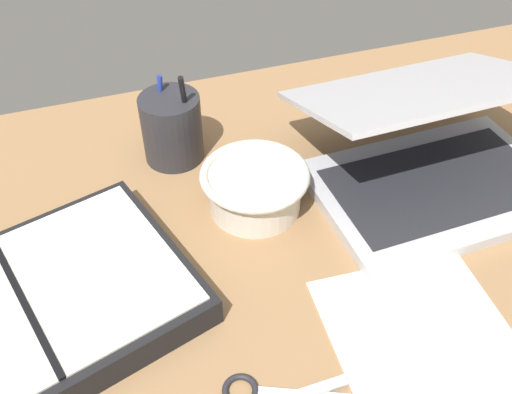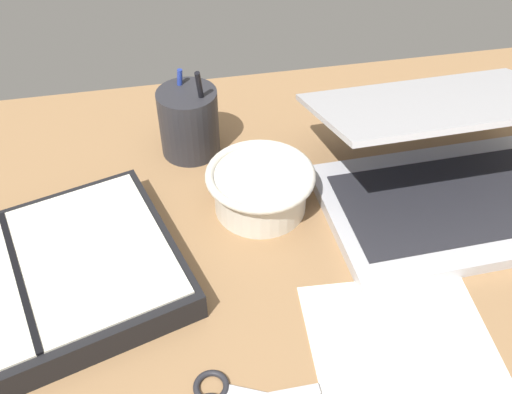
{
  "view_description": "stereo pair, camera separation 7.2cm",
  "coord_description": "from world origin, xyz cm",
  "px_view_note": "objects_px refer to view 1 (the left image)",
  "views": [
    {
      "loc": [
        -21.66,
        -41.73,
        58.0
      ],
      "look_at": [
        -4.23,
        8.65,
        9.0
      ],
      "focal_mm": 40.0,
      "sensor_mm": 36.0,
      "label": 1
    },
    {
      "loc": [
        -14.68,
        -43.63,
        58.0
      ],
      "look_at": [
        -4.23,
        8.65,
        9.0
      ],
      "focal_mm": 40.0,
      "sensor_mm": 36.0,
      "label": 2
    }
  ],
  "objects_px": {
    "bowl": "(255,187)",
    "laptop": "(432,154)",
    "pen_cup": "(172,128)",
    "planner": "(28,312)"
  },
  "relations": [
    {
      "from": "pen_cup",
      "to": "planner",
      "type": "height_order",
      "value": "pen_cup"
    },
    {
      "from": "bowl",
      "to": "laptop",
      "type": "bearing_deg",
      "value": -6.72
    },
    {
      "from": "bowl",
      "to": "pen_cup",
      "type": "xyz_separation_m",
      "value": [
        -0.08,
        0.15,
        0.02
      ]
    },
    {
      "from": "laptop",
      "to": "planner",
      "type": "xyz_separation_m",
      "value": [
        -0.57,
        -0.07,
        -0.03
      ]
    },
    {
      "from": "laptop",
      "to": "planner",
      "type": "bearing_deg",
      "value": -174.27
    },
    {
      "from": "bowl",
      "to": "pen_cup",
      "type": "relative_size",
      "value": 0.99
    },
    {
      "from": "laptop",
      "to": "bowl",
      "type": "relative_size",
      "value": 2.36
    },
    {
      "from": "bowl",
      "to": "pen_cup",
      "type": "bearing_deg",
      "value": 118.13
    },
    {
      "from": "pen_cup",
      "to": "planner",
      "type": "xyz_separation_m",
      "value": [
        -0.23,
        -0.25,
        -0.03
      ]
    },
    {
      "from": "bowl",
      "to": "planner",
      "type": "distance_m",
      "value": 0.33
    }
  ]
}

